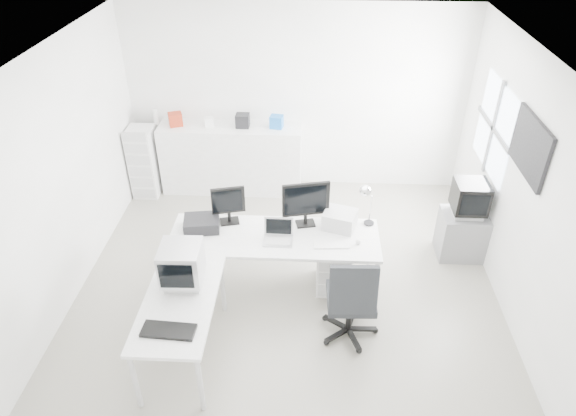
# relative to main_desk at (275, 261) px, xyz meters

# --- Properties ---
(floor) EXTENTS (5.00, 5.00, 0.01)m
(floor) POSITION_rel_main_desk_xyz_m (0.15, 0.01, -0.38)
(floor) COLOR #AFAD9D
(floor) RESTS_ON ground
(ceiling) EXTENTS (5.00, 5.00, 0.01)m
(ceiling) POSITION_rel_main_desk_xyz_m (0.15, 0.01, 2.42)
(ceiling) COLOR white
(ceiling) RESTS_ON back_wall
(back_wall) EXTENTS (5.00, 0.02, 2.80)m
(back_wall) POSITION_rel_main_desk_xyz_m (0.15, 2.51, 1.02)
(back_wall) COLOR white
(back_wall) RESTS_ON floor
(left_wall) EXTENTS (0.02, 5.00, 2.80)m
(left_wall) POSITION_rel_main_desk_xyz_m (-2.35, 0.01, 1.02)
(left_wall) COLOR white
(left_wall) RESTS_ON floor
(right_wall) EXTENTS (0.02, 5.00, 2.80)m
(right_wall) POSITION_rel_main_desk_xyz_m (2.65, 0.01, 1.02)
(right_wall) COLOR white
(right_wall) RESTS_ON floor
(window) EXTENTS (0.02, 1.20, 1.10)m
(window) POSITION_rel_main_desk_xyz_m (2.63, 1.21, 1.23)
(window) COLOR white
(window) RESTS_ON right_wall
(wall_picture) EXTENTS (0.04, 0.90, 0.60)m
(wall_picture) POSITION_rel_main_desk_xyz_m (2.62, 0.11, 1.52)
(wall_picture) COLOR black
(wall_picture) RESTS_ON right_wall
(main_desk) EXTENTS (2.40, 0.80, 0.75)m
(main_desk) POSITION_rel_main_desk_xyz_m (0.00, 0.00, 0.00)
(main_desk) COLOR white
(main_desk) RESTS_ON floor
(side_desk) EXTENTS (0.70, 1.40, 0.75)m
(side_desk) POSITION_rel_main_desk_xyz_m (-0.85, -1.10, 0.00)
(side_desk) COLOR white
(side_desk) RESTS_ON floor
(drawer_pedestal) EXTENTS (0.40, 0.50, 0.60)m
(drawer_pedestal) POSITION_rel_main_desk_xyz_m (0.70, 0.05, -0.08)
(drawer_pedestal) COLOR white
(drawer_pedestal) RESTS_ON floor
(inkjet_printer) EXTENTS (0.45, 0.37, 0.14)m
(inkjet_printer) POSITION_rel_main_desk_xyz_m (-0.85, 0.10, 0.45)
(inkjet_printer) COLOR black
(inkjet_printer) RESTS_ON main_desk
(lcd_monitor_small) EXTENTS (0.43, 0.31, 0.49)m
(lcd_monitor_small) POSITION_rel_main_desk_xyz_m (-0.55, 0.25, 0.62)
(lcd_monitor_small) COLOR black
(lcd_monitor_small) RESTS_ON main_desk
(lcd_monitor_large) EXTENTS (0.59, 0.34, 0.57)m
(lcd_monitor_large) POSITION_rel_main_desk_xyz_m (0.35, 0.25, 0.66)
(lcd_monitor_large) COLOR black
(lcd_monitor_large) RESTS_ON main_desk
(laptop) EXTENTS (0.35, 0.36, 0.23)m
(laptop) POSITION_rel_main_desk_xyz_m (0.05, -0.10, 0.49)
(laptop) COLOR #B7B7BA
(laptop) RESTS_ON main_desk
(white_keyboard) EXTENTS (0.41, 0.15, 0.02)m
(white_keyboard) POSITION_rel_main_desk_xyz_m (0.65, -0.15, 0.38)
(white_keyboard) COLOR white
(white_keyboard) RESTS_ON main_desk
(white_mouse) EXTENTS (0.06, 0.06, 0.06)m
(white_mouse) POSITION_rel_main_desk_xyz_m (0.95, -0.10, 0.41)
(white_mouse) COLOR white
(white_mouse) RESTS_ON main_desk
(laser_printer) EXTENTS (0.44, 0.40, 0.21)m
(laser_printer) POSITION_rel_main_desk_xyz_m (0.75, 0.22, 0.48)
(laser_printer) COLOR #B3B3B3
(laser_printer) RESTS_ON main_desk
(desk_lamp) EXTENTS (0.18, 0.18, 0.50)m
(desk_lamp) POSITION_rel_main_desk_xyz_m (1.10, 0.30, 0.62)
(desk_lamp) COLOR silver
(desk_lamp) RESTS_ON main_desk
(crt_monitor) EXTENTS (0.40, 0.40, 0.45)m
(crt_monitor) POSITION_rel_main_desk_xyz_m (-0.85, -0.85, 0.60)
(crt_monitor) COLOR #B7B7BA
(crt_monitor) RESTS_ON side_desk
(black_keyboard) EXTENTS (0.50, 0.22, 0.03)m
(black_keyboard) POSITION_rel_main_desk_xyz_m (-0.85, -1.50, 0.39)
(black_keyboard) COLOR black
(black_keyboard) RESTS_ON side_desk
(office_chair) EXTENTS (0.67, 0.67, 1.12)m
(office_chair) POSITION_rel_main_desk_xyz_m (0.85, -0.72, 0.19)
(office_chair) COLOR #2A2C30
(office_chair) RESTS_ON floor
(tv_cabinet) EXTENTS (0.57, 0.47, 0.62)m
(tv_cabinet) POSITION_rel_main_desk_xyz_m (2.37, 0.75, -0.06)
(tv_cabinet) COLOR slate
(tv_cabinet) RESTS_ON floor
(crt_tv) EXTENTS (0.50, 0.48, 0.45)m
(crt_tv) POSITION_rel_main_desk_xyz_m (2.37, 0.75, 0.47)
(crt_tv) COLOR black
(crt_tv) RESTS_ON tv_cabinet
(sideboard) EXTENTS (2.13, 0.53, 1.07)m
(sideboard) POSITION_rel_main_desk_xyz_m (-0.83, 2.25, 0.16)
(sideboard) COLOR white
(sideboard) RESTS_ON floor
(clutter_box_a) EXTENTS (0.24, 0.23, 0.19)m
(clutter_box_a) POSITION_rel_main_desk_xyz_m (-1.63, 2.25, 0.79)
(clutter_box_a) COLOR #A32D17
(clutter_box_a) RESTS_ON sideboard
(clutter_box_b) EXTENTS (0.16, 0.14, 0.13)m
(clutter_box_b) POSITION_rel_main_desk_xyz_m (-1.13, 2.25, 0.76)
(clutter_box_b) COLOR white
(clutter_box_b) RESTS_ON sideboard
(clutter_box_c) EXTENTS (0.20, 0.18, 0.20)m
(clutter_box_c) POSITION_rel_main_desk_xyz_m (-0.63, 2.25, 0.79)
(clutter_box_c) COLOR black
(clutter_box_c) RESTS_ON sideboard
(clutter_box_d) EXTENTS (0.21, 0.19, 0.18)m
(clutter_box_d) POSITION_rel_main_desk_xyz_m (-0.13, 2.25, 0.78)
(clutter_box_d) COLOR blue
(clutter_box_d) RESTS_ON sideboard
(clutter_bottle) EXTENTS (0.07, 0.07, 0.22)m
(clutter_bottle) POSITION_rel_main_desk_xyz_m (-1.93, 2.29, 0.80)
(clutter_bottle) COLOR white
(clutter_bottle) RESTS_ON sideboard
(filing_cabinet) EXTENTS (0.38, 0.45, 1.08)m
(filing_cabinet) POSITION_rel_main_desk_xyz_m (-2.13, 2.05, 0.17)
(filing_cabinet) COLOR white
(filing_cabinet) RESTS_ON floor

